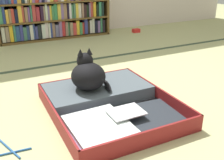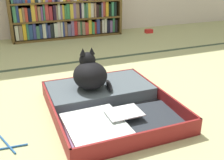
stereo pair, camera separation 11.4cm
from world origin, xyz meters
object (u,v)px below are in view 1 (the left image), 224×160
Objects in this scene: bookshelf at (53,11)px; open_suitcase at (105,102)px; small_red_pouch at (136,31)px; black_cat at (88,75)px.

bookshelf is 1.69× the size of open_suitcase.
small_red_pouch is at bearing -10.45° from bookshelf.
black_cat is 2.21m from small_red_pouch.
bookshelf is 1.17m from small_red_pouch.
open_suitcase is at bearing -97.15° from bookshelf.
bookshelf is at bearing 169.55° from small_red_pouch.
black_cat is 2.64× the size of small_red_pouch.
black_cat is at bearing 112.62° from open_suitcase.
black_cat reaches higher than small_red_pouch.
open_suitcase is at bearing -67.38° from black_cat.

